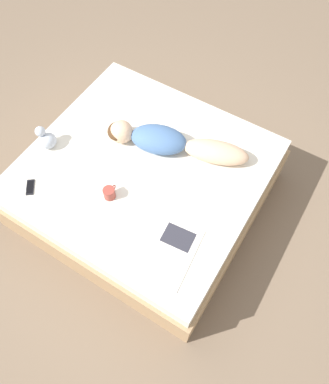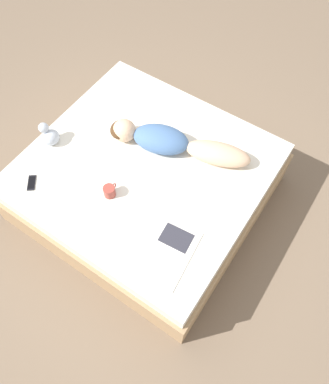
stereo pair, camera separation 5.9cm
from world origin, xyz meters
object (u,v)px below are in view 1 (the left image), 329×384
person (170,142)px  open_magazine (171,251)px  cell_phone (30,187)px  coffee_mug (109,193)px

person → open_magazine: 0.96m
person → cell_phone: 1.22m
open_magazine → coffee_mug: bearing=71.6°
coffee_mug → open_magazine: bearing=-102.6°
open_magazine → cell_phone: 1.28m
coffee_mug → cell_phone: size_ratio=0.87×
person → open_magazine: (-0.81, -0.51, -0.09)m
coffee_mug → cell_phone: (-0.28, 0.61, -0.05)m
cell_phone → open_magazine: bearing=-31.7°
person → coffee_mug: person is taller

